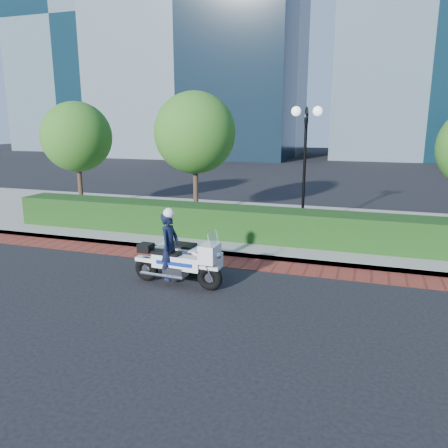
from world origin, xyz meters
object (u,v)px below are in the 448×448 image
(police_motorcycle, at_px, (180,255))
(tree_b, at_px, (195,133))
(tree_a, at_px, (77,137))
(lamppost, at_px, (305,149))

(police_motorcycle, bearing_deg, tree_b, 112.33)
(tree_b, bearing_deg, police_motorcycle, -71.25)
(tree_b, xyz_separation_m, police_motorcycle, (2.30, -6.77, -2.79))
(tree_a, height_order, police_motorcycle, tree_a)
(tree_a, relative_size, police_motorcycle, 1.96)
(tree_a, distance_m, tree_b, 5.50)
(tree_a, xyz_separation_m, police_motorcycle, (7.80, -6.77, -2.58))
(lamppost, relative_size, tree_b, 0.86)
(lamppost, height_order, tree_a, tree_a)
(lamppost, xyz_separation_m, tree_a, (-10.00, 1.30, 0.26))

